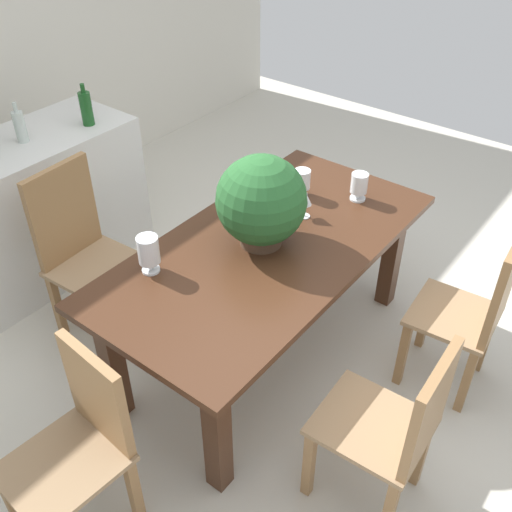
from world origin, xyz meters
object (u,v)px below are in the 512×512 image
Objects in this scene: crystal_vase_right at (148,251)px; wine_bottle_clear at (20,126)px; chair_near_left at (396,426)px; wine_glass at (305,199)px; dining_table at (268,263)px; wine_bottle_amber at (86,108)px; crystal_vase_left at (359,185)px; flower_centerpiece at (261,202)px; kitchen_counter at (27,213)px; chair_near_right at (476,309)px; crystal_vase_center_near at (302,180)px; chair_far_left at (82,245)px; chair_head_end at (81,441)px.

crystal_vase_right is 1.37m from wine_bottle_clear.
chair_near_left reaches higher than wine_glass.
wine_bottle_amber reaches higher than dining_table.
wine_bottle_clear reaches higher than crystal_vase_right.
wine_bottle_clear reaches higher than crystal_vase_left.
chair_near_left is 3.87× the size of wine_bottle_clear.
flower_centerpiece is at bearing -81.20° from wine_bottle_clear.
dining_table is 1.27× the size of kitchen_counter.
wine_glass is at bearing 157.24° from crystal_vase_left.
chair_near_right is 1.20m from flower_centerpiece.
crystal_vase_center_near is (0.51, 0.14, 0.22)m from dining_table.
wine_bottle_amber reaches higher than crystal_vase_center_near.
crystal_vase_right is 0.91m from wine_glass.
flower_centerpiece reaches higher than crystal_vase_left.
chair_near_right is 3.77× the size of wine_bottle_amber.
wine_bottle_clear is at bearing 71.05° from chair_far_left.
kitchen_counter is (-1.02, 1.81, -0.39)m from crystal_vase_left.
crystal_vase_left is (0.23, 0.84, 0.31)m from chair_near_right.
chair_near_right is at bearing -69.32° from chair_far_left.
chair_head_end is 0.89m from crystal_vase_right.
wine_glass is at bearing -82.90° from wine_bottle_amber.
crystal_vase_left is at bearing -21.20° from crystal_vase_right.
crystal_vase_left is at bearing -11.87° from dining_table.
crystal_vase_left is 0.11× the size of kitchen_counter.
flower_centerpiece is at bearing 164.96° from crystal_vase_left.
chair_near_left is at bearing -112.46° from flower_centerpiece.
chair_near_left is 1.29m from wine_glass.
flower_centerpiece is 0.32× the size of kitchen_counter.
crystal_vase_right is at bearing -88.69° from chair_near_left.
wine_bottle_clear reaches higher than wine_glass.
chair_head_end is 0.62× the size of kitchen_counter.
chair_far_left is 0.69m from kitchen_counter.
flower_centerpiece is at bearing -68.92° from chair_far_left.
chair_near_right reaches higher than crystal_vase_left.
chair_near_right is 0.92m from crystal_vase_left.
chair_near_left is 2.62m from wine_bottle_amber.
wine_glass is at bearing -55.52° from chair_far_left.
flower_centerpiece is at bearing -169.12° from crystal_vase_center_near.
chair_head_end is at bearing -118.60° from kitchen_counter.
chair_head_end is 2.01m from wine_bottle_clear.
wine_bottle_clear is at bearing 117.24° from crystal_vase_left.
chair_near_right is 6.14× the size of crystal_vase_left.
dining_table is 0.71m from crystal_vase_left.
dining_table is at bearing -164.64° from crystal_vase_center_near.
crystal_vase_left is 2.02m from wine_bottle_clear.
crystal_vase_right is 0.13× the size of kitchen_counter.
wine_glass is at bearing -88.23° from chair_near_right.
chair_far_left is (-0.44, 0.99, -0.08)m from dining_table.
chair_far_left is at bearing -97.58° from kitchen_counter.
chair_head_end is 5.80× the size of crystal_vase_center_near.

